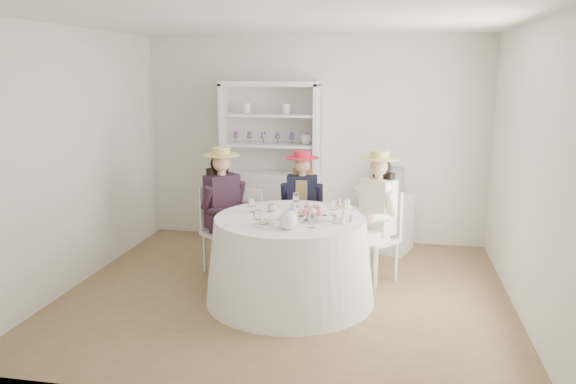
# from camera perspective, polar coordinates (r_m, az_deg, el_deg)

# --- Properties ---
(ground) EXTENTS (4.50, 4.50, 0.00)m
(ground) POSITION_cam_1_polar(r_m,az_deg,el_deg) (5.90, -0.18, -10.22)
(ground) COLOR brown
(ground) RESTS_ON ground
(ceiling) EXTENTS (4.50, 4.50, 0.00)m
(ceiling) POSITION_cam_1_polar(r_m,az_deg,el_deg) (5.47, -0.20, 16.91)
(ceiling) COLOR white
(ceiling) RESTS_ON wall_back
(wall_back) EXTENTS (4.50, 0.00, 4.50)m
(wall_back) POSITION_cam_1_polar(r_m,az_deg,el_deg) (7.48, 2.70, 5.28)
(wall_back) COLOR silver
(wall_back) RESTS_ON ground
(wall_front) EXTENTS (4.50, 0.00, 4.50)m
(wall_front) POSITION_cam_1_polar(r_m,az_deg,el_deg) (3.63, -6.14, -2.27)
(wall_front) COLOR silver
(wall_front) RESTS_ON ground
(wall_left) EXTENTS (0.00, 4.50, 4.50)m
(wall_left) POSITION_cam_1_polar(r_m,az_deg,el_deg) (6.34, -20.61, 3.26)
(wall_left) COLOR silver
(wall_left) RESTS_ON ground
(wall_right) EXTENTS (0.00, 4.50, 4.50)m
(wall_right) POSITION_cam_1_polar(r_m,az_deg,el_deg) (5.57, 23.20, 1.90)
(wall_right) COLOR silver
(wall_right) RESTS_ON ground
(tea_table) EXTENTS (1.68, 1.68, 0.85)m
(tea_table) POSITION_cam_1_polar(r_m,az_deg,el_deg) (5.61, 0.20, -6.79)
(tea_table) COLOR white
(tea_table) RESTS_ON ground
(hutch) EXTENTS (1.42, 0.88, 2.12)m
(hutch) POSITION_cam_1_polar(r_m,az_deg,el_deg) (7.45, -1.71, 0.61)
(hutch) COLOR silver
(hutch) RESTS_ON ground
(side_table) EXTENTS (0.62, 0.62, 0.75)m
(side_table) POSITION_cam_1_polar(r_m,az_deg,el_deg) (7.26, 10.33, -2.96)
(side_table) COLOR silver
(side_table) RESTS_ON ground
(hatbox) EXTENTS (0.34, 0.34, 0.31)m
(hatbox) POSITION_cam_1_polar(r_m,az_deg,el_deg) (7.14, 10.49, 1.17)
(hatbox) COLOR black
(hatbox) RESTS_ON side_table
(guest_left) EXTENTS (0.61, 0.60, 1.43)m
(guest_left) POSITION_cam_1_polar(r_m,az_deg,el_deg) (6.29, -6.58, -1.16)
(guest_left) COLOR silver
(guest_left) RESTS_ON ground
(guest_mid) EXTENTS (0.49, 0.51, 1.35)m
(guest_mid) POSITION_cam_1_polar(r_m,az_deg,el_deg) (6.54, 1.43, -0.93)
(guest_mid) COLOR silver
(guest_mid) RESTS_ON ground
(guest_right) EXTENTS (0.59, 0.61, 1.43)m
(guest_right) POSITION_cam_1_polar(r_m,az_deg,el_deg) (6.09, 8.96, -1.68)
(guest_right) COLOR silver
(guest_right) RESTS_ON ground
(spare_chair) EXTENTS (0.40, 0.40, 0.94)m
(spare_chair) POSITION_cam_1_polar(r_m,az_deg,el_deg) (6.58, -3.89, -3.21)
(spare_chair) COLOR silver
(spare_chair) RESTS_ON ground
(teacup_a) EXTENTS (0.09, 0.09, 0.07)m
(teacup_a) POSITION_cam_1_polar(r_m,az_deg,el_deg) (5.68, -1.69, -1.70)
(teacup_a) COLOR white
(teacup_a) RESTS_ON tea_table
(teacup_b) EXTENTS (0.07, 0.07, 0.06)m
(teacup_b) POSITION_cam_1_polar(r_m,az_deg,el_deg) (5.76, 0.52, -1.56)
(teacup_b) COLOR white
(teacup_b) RESTS_ON tea_table
(teacup_c) EXTENTS (0.10, 0.10, 0.06)m
(teacup_c) POSITION_cam_1_polar(r_m,az_deg,el_deg) (5.65, 2.81, -1.82)
(teacup_c) COLOR white
(teacup_c) RESTS_ON tea_table
(flower_bowl) EXTENTS (0.23, 0.23, 0.06)m
(flower_bowl) POSITION_cam_1_polar(r_m,az_deg,el_deg) (5.42, 2.28, -2.46)
(flower_bowl) COLOR white
(flower_bowl) RESTS_ON tea_table
(flower_arrangement) EXTENTS (0.20, 0.20, 0.08)m
(flower_arrangement) POSITION_cam_1_polar(r_m,az_deg,el_deg) (5.36, 2.42, -1.87)
(flower_arrangement) COLOR pink
(flower_arrangement) RESTS_ON tea_table
(table_teapot) EXTENTS (0.24, 0.17, 0.18)m
(table_teapot) POSITION_cam_1_polar(r_m,az_deg,el_deg) (5.06, 0.09, -2.93)
(table_teapot) COLOR white
(table_teapot) RESTS_ON tea_table
(sandwich_plate) EXTENTS (0.28, 0.28, 0.06)m
(sandwich_plate) POSITION_cam_1_polar(r_m,az_deg,el_deg) (5.21, -1.94, -3.20)
(sandwich_plate) COLOR white
(sandwich_plate) RESTS_ON tea_table
(cupcake_stand) EXTENTS (0.23, 0.23, 0.21)m
(cupcake_stand) POSITION_cam_1_polar(r_m,az_deg,el_deg) (5.32, 5.65, -2.23)
(cupcake_stand) COLOR white
(cupcake_stand) RESTS_ON tea_table
(stemware_set) EXTENTS (0.90, 0.87, 0.15)m
(stemware_set) POSITION_cam_1_polar(r_m,az_deg,el_deg) (5.47, 0.21, -1.81)
(stemware_set) COLOR white
(stemware_set) RESTS_ON tea_table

